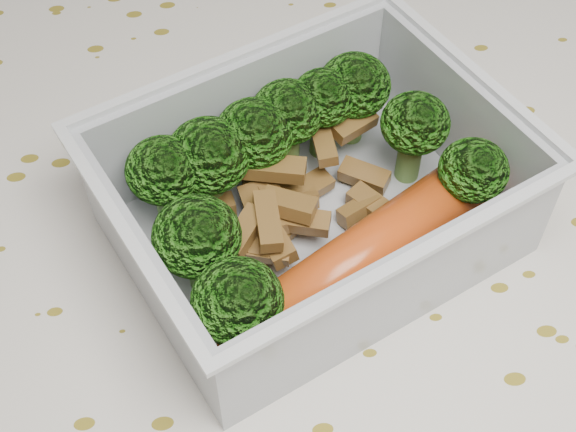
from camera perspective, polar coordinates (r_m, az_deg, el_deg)
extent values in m
cube|color=brown|center=(0.41, 1.26, -4.46)|extent=(1.40, 0.90, 0.04)
cube|color=silver|center=(0.39, 1.32, -2.61)|extent=(1.46, 0.96, 0.01)
cube|color=silver|center=(0.40, 1.71, -1.05)|extent=(0.21, 0.19, 0.00)
cube|color=silver|center=(0.41, -3.20, 7.72)|extent=(0.16, 0.07, 0.06)
cube|color=silver|center=(0.34, 7.81, -5.27)|extent=(0.16, 0.07, 0.06)
cube|color=silver|center=(0.41, 11.90, 6.65)|extent=(0.05, 0.12, 0.06)
cube|color=silver|center=(0.35, -10.00, -3.93)|extent=(0.05, 0.12, 0.06)
cube|color=silver|center=(0.39, -3.75, 11.30)|extent=(0.17, 0.08, 0.00)
cube|color=silver|center=(0.32, 8.90, -2.87)|extent=(0.17, 0.08, 0.00)
cube|color=silver|center=(0.39, 13.15, 10.00)|extent=(0.06, 0.12, 0.00)
cube|color=silver|center=(0.32, -11.46, -1.26)|extent=(0.06, 0.12, 0.00)
cylinder|color=#608C3F|center=(0.39, -8.43, 0.84)|extent=(0.02, 0.02, 0.03)
ellipsoid|color=#33781B|center=(0.37, -8.87, 3.24)|extent=(0.04, 0.04, 0.03)
cylinder|color=#608C3F|center=(0.40, -5.39, 1.89)|extent=(0.02, 0.02, 0.02)
ellipsoid|color=#33781B|center=(0.38, -5.68, 4.32)|extent=(0.04, 0.04, 0.03)
cylinder|color=#608C3F|center=(0.40, -2.29, 3.42)|extent=(0.02, 0.02, 0.02)
ellipsoid|color=#33781B|center=(0.39, -2.40, 5.88)|extent=(0.04, 0.04, 0.03)
cylinder|color=#608C3F|center=(0.41, -0.03, 4.95)|extent=(0.02, 0.02, 0.02)
ellipsoid|color=#33781B|center=(0.39, -0.04, 7.41)|extent=(0.04, 0.04, 0.03)
cylinder|color=#608C3F|center=(0.42, 2.42, 5.95)|extent=(0.02, 0.02, 0.03)
ellipsoid|color=#33781B|center=(0.40, 2.54, 8.41)|extent=(0.03, 0.03, 0.03)
cylinder|color=#608C3F|center=(0.43, 4.53, 6.79)|extent=(0.02, 0.02, 0.02)
ellipsoid|color=#33781B|center=(0.41, 4.75, 9.24)|extent=(0.04, 0.04, 0.03)
cylinder|color=#608C3F|center=(0.37, -6.16, -3.76)|extent=(0.02, 0.02, 0.02)
ellipsoid|color=#33781B|center=(0.35, -6.51, -1.44)|extent=(0.04, 0.04, 0.03)
cylinder|color=#608C3F|center=(0.41, 8.60, 4.11)|extent=(0.02, 0.02, 0.03)
ellipsoid|color=#33781B|center=(0.39, 9.03, 6.54)|extent=(0.03, 0.03, 0.03)
cylinder|color=#608C3F|center=(0.35, -3.42, -8.24)|extent=(0.02, 0.02, 0.02)
ellipsoid|color=#33781B|center=(0.33, -3.63, -6.07)|extent=(0.04, 0.04, 0.03)
cylinder|color=#608C3F|center=(0.40, 12.41, 0.83)|extent=(0.02, 0.02, 0.03)
ellipsoid|color=#33781B|center=(0.38, 13.05, 3.20)|extent=(0.03, 0.03, 0.03)
cube|color=brown|center=(0.38, -0.88, 0.83)|extent=(0.02, 0.03, 0.01)
cube|color=brown|center=(0.38, 1.39, -0.41)|extent=(0.02, 0.02, 0.01)
cube|color=brown|center=(0.40, 2.48, 5.50)|extent=(0.01, 0.03, 0.01)
cube|color=brown|center=(0.40, 6.32, 0.53)|extent=(0.03, 0.03, 0.01)
cube|color=brown|center=(0.38, -2.29, 0.34)|extent=(0.02, 0.03, 0.01)
cube|color=brown|center=(0.37, -2.86, -1.93)|extent=(0.03, 0.02, 0.01)
cube|color=brown|center=(0.40, 1.40, 1.97)|extent=(0.03, 0.02, 0.01)
cube|color=brown|center=(0.40, 5.10, 0.44)|extent=(0.02, 0.02, 0.01)
cube|color=brown|center=(0.39, -5.56, 0.49)|extent=(0.03, 0.02, 0.01)
cube|color=brown|center=(0.37, -0.82, -1.97)|extent=(0.02, 0.02, 0.01)
cube|color=brown|center=(0.38, -1.16, -1.76)|extent=(0.03, 0.03, 0.01)
cube|color=brown|center=(0.38, -2.64, -1.65)|extent=(0.02, 0.02, 0.01)
cube|color=brown|center=(0.36, -3.14, -1.14)|extent=(0.02, 0.03, 0.01)
cube|color=brown|center=(0.40, -1.43, 1.58)|extent=(0.02, 0.03, 0.01)
cube|color=brown|center=(0.37, -2.94, -2.04)|extent=(0.03, 0.02, 0.01)
cube|color=brown|center=(0.36, -1.45, -0.34)|extent=(0.01, 0.03, 0.01)
cube|color=brown|center=(0.41, -0.97, 2.74)|extent=(0.02, 0.03, 0.01)
cube|color=brown|center=(0.40, -0.15, 0.95)|extent=(0.03, 0.02, 0.01)
cube|color=brown|center=(0.41, -0.97, 2.91)|extent=(0.03, 0.02, 0.01)
cube|color=brown|center=(0.37, 0.04, 0.79)|extent=(0.03, 0.02, 0.01)
cube|color=brown|center=(0.41, 4.63, 6.56)|extent=(0.03, 0.02, 0.01)
cube|color=brown|center=(0.38, -1.10, 3.42)|extent=(0.03, 0.02, 0.01)
cube|color=brown|center=(0.39, 1.29, 0.58)|extent=(0.01, 0.02, 0.01)
cube|color=brown|center=(0.41, 5.45, 2.87)|extent=(0.03, 0.02, 0.01)
cube|color=brown|center=(0.37, -1.90, -2.55)|extent=(0.03, 0.02, 0.01)
cube|color=brown|center=(0.40, -1.89, 2.12)|extent=(0.02, 0.03, 0.01)
cylinder|color=#C64513|center=(0.36, 5.69, -2.67)|extent=(0.13, 0.09, 0.03)
sphere|color=#C64513|center=(0.40, 12.79, 2.47)|extent=(0.03, 0.03, 0.03)
sphere|color=#C64513|center=(0.34, -2.76, -8.65)|extent=(0.03, 0.03, 0.03)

